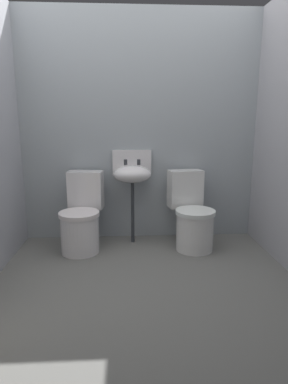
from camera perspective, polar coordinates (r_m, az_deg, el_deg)
name	(u,v)px	position (r m, az deg, el deg)	size (l,w,h in m)	color
ground_plane	(146,286)	(2.86, 0.33, -15.87)	(2.94, 2.60, 0.08)	#63635F
wall_back	(139,128)	(3.66, -0.80, 10.92)	(2.94, 0.10, 2.43)	#959DA4
toilet_left	(82,219)	(3.44, -10.70, -4.58)	(0.45, 0.64, 0.78)	silver
toilet_right	(192,217)	(3.47, 8.24, -4.30)	(0.48, 0.65, 0.78)	silver
sink	(132,173)	(3.49, -2.03, 3.21)	(0.42, 0.35, 0.99)	#2F3237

